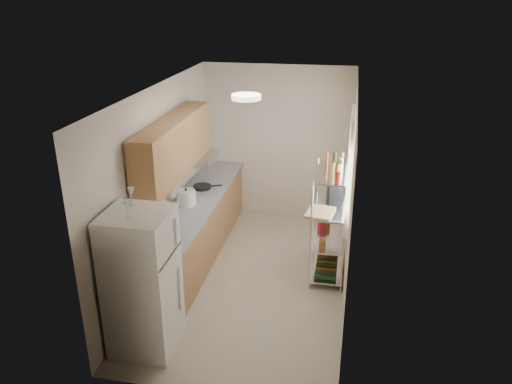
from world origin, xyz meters
TOP-DOWN VIEW (x-y plane):
  - room at (0.00, 0.00)m, footprint 2.52×4.42m
  - counter_run at (-0.92, 0.44)m, footprint 0.63×3.51m
  - upper_cabinets at (-1.05, 0.10)m, footprint 0.33×2.20m
  - range_hood at (-1.00, 0.90)m, footprint 0.50×0.60m
  - window at (1.23, 0.35)m, footprint 0.06×1.00m
  - bakers_rack at (1.00, 0.30)m, footprint 0.45×0.90m
  - ceiling_dome at (0.00, -0.30)m, footprint 0.34×0.34m
  - refrigerator at (-0.87, -1.61)m, footprint 0.67×0.67m
  - wine_glass_a at (-0.89, -1.74)m, footprint 0.07×0.07m
  - wine_glass_b at (-0.98, -1.43)m, footprint 0.07×0.07m
  - rice_cooker at (-0.99, 0.27)m, footprint 0.26×0.26m
  - frying_pan_large at (-0.95, 0.91)m, footprint 0.36×0.36m
  - frying_pan_small at (-0.94, 0.90)m, footprint 0.27×0.27m
  - cutting_board at (0.89, 0.09)m, footprint 0.39×0.47m
  - espresso_machine at (1.04, 0.53)m, footprint 0.22×0.29m
  - storage_bag at (0.90, 0.63)m, footprint 0.14×0.16m

SIDE VIEW (x-z plane):
  - counter_run at x=-0.92m, z-range 0.00..0.90m
  - storage_bag at x=0.90m, z-range 0.56..0.72m
  - refrigerator at x=-0.87m, z-range 0.00..1.63m
  - frying_pan_small at x=-0.94m, z-range 0.90..0.94m
  - frying_pan_large at x=-0.95m, z-range 0.90..0.95m
  - rice_cooker at x=-0.99m, z-range 0.90..1.11m
  - cutting_board at x=0.89m, z-range 1.01..1.04m
  - bakers_rack at x=1.00m, z-range 0.24..1.97m
  - espresso_machine at x=1.04m, z-range 1.01..1.31m
  - room at x=0.00m, z-range -0.01..2.61m
  - range_hood at x=-1.00m, z-range 1.33..1.45m
  - window at x=1.23m, z-range 0.82..2.28m
  - wine_glass_b at x=-0.98m, z-range 1.63..1.82m
  - wine_glass_a at x=-0.89m, z-range 1.63..1.83m
  - upper_cabinets at x=-1.05m, z-range 1.45..2.17m
  - ceiling_dome at x=0.00m, z-range 2.54..2.60m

